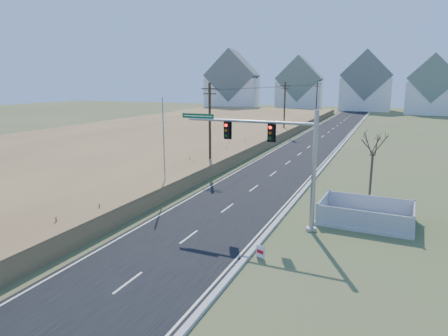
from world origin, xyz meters
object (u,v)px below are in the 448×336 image
traffic_signal_mast (284,156)px  open_sign (261,252)px  fence_enclosure (366,218)px  bare_tree (374,143)px  flagpole (164,158)px

traffic_signal_mast → open_sign: 6.59m
fence_enclosure → bare_tree: bearing=93.4°
open_sign → flagpole: size_ratio=0.09×
traffic_signal_mast → bare_tree: bearing=58.6°
traffic_signal_mast → fence_enclosure: bearing=32.2°
traffic_signal_mast → bare_tree: size_ratio=1.62×
flagpole → bare_tree: bearing=15.6°
fence_enclosure → flagpole: flagpole is taller
flagpole → open_sign: bearing=-37.2°
open_sign → flagpole: 13.78m
fence_enclosure → bare_tree: bare_tree is taller
open_sign → traffic_signal_mast: bearing=115.4°
open_sign → fence_enclosure: bearing=82.6°
traffic_signal_mast → fence_enclosure: traffic_signal_mast is taller
traffic_signal_mast → flagpole: 11.11m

